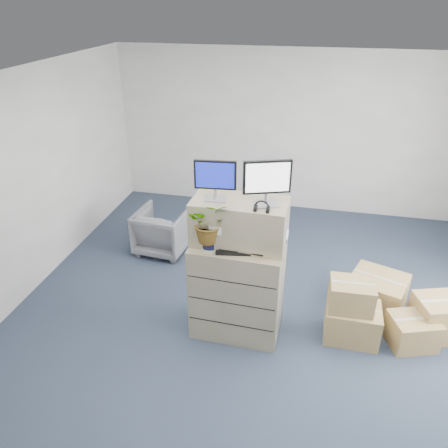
% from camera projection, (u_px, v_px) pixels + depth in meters
% --- Properties ---
extents(ground, '(7.00, 7.00, 0.00)m').
position_uv_depth(ground, '(250.00, 329.00, 5.24)').
color(ground, '#273446').
rests_on(ground, ground).
extents(wall_back, '(6.00, 0.02, 2.80)m').
position_uv_depth(wall_back, '(286.00, 133.00, 7.59)').
color(wall_back, beige).
rests_on(wall_back, ground).
extents(filing_cabinet_lower, '(1.02, 0.65, 1.17)m').
position_uv_depth(filing_cabinet_lower, '(237.00, 289.00, 4.97)').
color(filing_cabinet_lower, gray).
rests_on(filing_cabinet_lower, ground).
extents(filing_cabinet_upper, '(1.02, 0.54, 0.50)m').
position_uv_depth(filing_cabinet_upper, '(240.00, 222.00, 4.63)').
color(filing_cabinet_upper, gray).
rests_on(filing_cabinet_upper, filing_cabinet_lower).
extents(monitor_left, '(0.43, 0.19, 0.43)m').
position_uv_depth(monitor_left, '(215.00, 178.00, 4.42)').
color(monitor_left, '#99999E').
rests_on(monitor_left, filing_cabinet_upper).
extents(monitor_right, '(0.47, 0.26, 0.48)m').
position_uv_depth(monitor_right, '(267.00, 181.00, 4.29)').
color(monitor_right, '#99999E').
rests_on(monitor_right, filing_cabinet_upper).
extents(headphones, '(0.15, 0.02, 0.15)m').
position_uv_depth(headphones, '(262.00, 207.00, 4.27)').
color(headphones, black).
rests_on(headphones, filing_cabinet_upper).
extents(keyboard, '(0.56, 0.31, 0.03)m').
position_uv_depth(keyboard, '(241.00, 249.00, 4.59)').
color(keyboard, black).
rests_on(keyboard, filing_cabinet_lower).
extents(mouse, '(0.11, 0.09, 0.03)m').
position_uv_depth(mouse, '(270.00, 251.00, 4.55)').
color(mouse, silver).
rests_on(mouse, filing_cabinet_lower).
extents(water_bottle, '(0.08, 0.08, 0.30)m').
position_uv_depth(water_bottle, '(247.00, 230.00, 4.68)').
color(water_bottle, '#919399').
rests_on(water_bottle, filing_cabinet_lower).
extents(phone_dock, '(0.06, 0.05, 0.14)m').
position_uv_depth(phone_dock, '(235.00, 240.00, 4.70)').
color(phone_dock, silver).
rests_on(phone_dock, filing_cabinet_lower).
extents(external_drive, '(0.25, 0.22, 0.06)m').
position_uv_depth(external_drive, '(275.00, 241.00, 4.70)').
color(external_drive, black).
rests_on(external_drive, filing_cabinet_lower).
extents(tissue_box, '(0.31, 0.20, 0.11)m').
position_uv_depth(tissue_box, '(274.00, 234.00, 4.68)').
color(tissue_box, '#3D75D2').
rests_on(tissue_box, external_drive).
extents(potted_plant, '(0.55, 0.58, 0.46)m').
position_uv_depth(potted_plant, '(210.00, 226.00, 4.52)').
color(potted_plant, '#A4BC97').
rests_on(potted_plant, filing_cabinet_lower).
extents(office_chair, '(0.79, 0.75, 0.76)m').
position_uv_depth(office_chair, '(162.00, 229.00, 6.65)').
color(office_chair, slate).
rests_on(office_chair, ground).
extents(cardboard_boxes, '(1.76, 1.29, 0.76)m').
position_uv_depth(cardboard_boxes, '(392.00, 310.00, 5.14)').
color(cardboard_boxes, olive).
rests_on(cardboard_boxes, ground).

